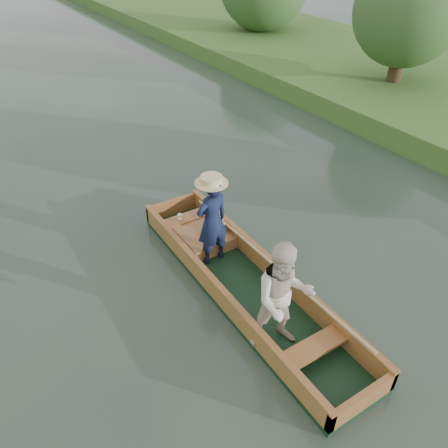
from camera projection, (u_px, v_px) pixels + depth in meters
ground at (244, 291)px, 6.97m from camera, size 120.00×120.00×0.00m
trees_far at (80, 15)px, 12.88m from camera, size 22.89×13.16×4.38m
punt at (248, 272)px, 6.47m from camera, size 1.26×5.00×1.75m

